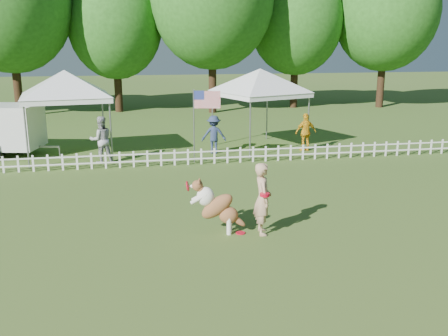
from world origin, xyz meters
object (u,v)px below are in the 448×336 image
handler (263,199)px  canopy_tent_right (259,110)px  dog (218,206)px  spectator_b (214,135)px  canopy_tent_left (67,115)px  spectator_c (306,132)px  frisbee_on_turf (240,233)px  flag_pole (194,126)px  spectator_a (101,140)px

handler → canopy_tent_right: canopy_tent_right is taller
dog → spectator_b: (1.37, 8.74, 0.12)m
handler → canopy_tent_left: size_ratio=0.52×
spectator_c → frisbee_on_turf: bearing=54.5°
handler → canopy_tent_right: 10.07m
canopy_tent_left → canopy_tent_right: size_ratio=1.01×
handler → dog: bearing=80.1°
frisbee_on_turf → spectator_c: spectator_c is taller
dog → flag_pole: 7.36m
canopy_tent_left → spectator_a: canopy_tent_left is taller
frisbee_on_turf → dog: bearing=161.4°
dog → spectator_b: bearing=96.1°
dog → frisbee_on_turf: 0.84m
canopy_tent_left → spectator_a: bearing=-52.3°
canopy_tent_left → canopy_tent_right: 7.88m
canopy_tent_left → spectator_c: canopy_tent_left is taller
handler → dog: size_ratio=1.32×
dog → canopy_tent_right: (3.48, 9.48, 1.00)m
spectator_a → spectator_b: 4.54m
spectator_a → canopy_tent_left: bearing=-58.6°
canopy_tent_right → flag_pole: bearing=-165.7°
canopy_tent_left → spectator_b: 5.85m
handler → canopy_tent_right: bearing=-10.0°
handler → spectator_a: size_ratio=0.98×
flag_pole → spectator_b: flag_pole is taller
flag_pole → dog: bearing=-81.4°
spectator_a → spectator_c: (8.33, 0.64, -0.10)m
spectator_a → spectator_c: size_ratio=1.12×
frisbee_on_turf → canopy_tent_right: bearing=73.0°
frisbee_on_turf → spectator_c: (4.73, 8.69, 0.78)m
canopy_tent_right → spectator_a: canopy_tent_right is taller
canopy_tent_right → spectator_c: bearing=-49.0°
dog → canopy_tent_left: bearing=130.6°
dog → spectator_a: size_ratio=0.74×
flag_pole → canopy_tent_right: bearing=46.4°
canopy_tent_right → spectator_b: (-2.11, -0.74, -0.88)m
dog → spectator_a: (-3.09, 7.88, 0.23)m
frisbee_on_turf → canopy_tent_left: bearing=117.8°
flag_pole → frisbee_on_turf: bearing=-77.4°
spectator_c → flag_pole: bearing=6.9°
frisbee_on_turf → spectator_c: size_ratio=0.15×
canopy_tent_left → flag_pole: (4.77, -1.84, -0.29)m
canopy_tent_left → flag_pole: size_ratio=1.21×
dog → spectator_c: (5.24, 8.52, 0.13)m
canopy_tent_right → spectator_b: size_ratio=2.12×
spectator_a → frisbee_on_turf: bearing=99.7°
canopy_tent_right → spectator_b: bearing=178.7°
flag_pole → handler: bearing=-73.6°
spectator_b → spectator_c: (3.88, -0.22, 0.01)m
spectator_b → canopy_tent_left: bearing=1.4°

